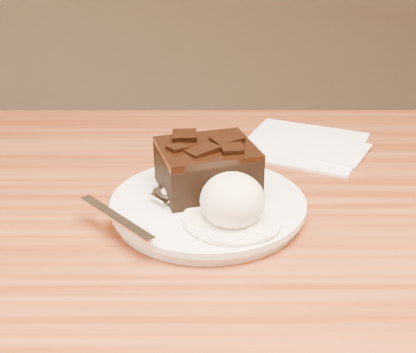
{
  "coord_description": "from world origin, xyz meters",
  "views": [
    {
      "loc": [
        0.01,
        -0.47,
        1.05
      ],
      "look_at": [
        0.02,
        0.07,
        0.79
      ],
      "focal_mm": 48.68,
      "sensor_mm": 36.0,
      "label": 1
    }
  ],
  "objects_px": {
    "brownie": "(207,170)",
    "plate": "(208,207)",
    "spoon": "(169,196)",
    "napkin": "(303,144)",
    "ice_cream_scoop": "(232,201)"
  },
  "relations": [
    {
      "from": "plate",
      "to": "spoon",
      "type": "xyz_separation_m",
      "value": [
        -0.04,
        0.0,
        0.01
      ]
    },
    {
      "from": "plate",
      "to": "napkin",
      "type": "height_order",
      "value": "plate"
    },
    {
      "from": "ice_cream_scoop",
      "to": "brownie",
      "type": "bearing_deg",
      "value": 109.94
    },
    {
      "from": "ice_cream_scoop",
      "to": "spoon",
      "type": "relative_size",
      "value": 0.4
    },
    {
      "from": "plate",
      "to": "ice_cream_scoop",
      "type": "height_order",
      "value": "ice_cream_scoop"
    },
    {
      "from": "plate",
      "to": "ice_cream_scoop",
      "type": "relative_size",
      "value": 3.05
    },
    {
      "from": "spoon",
      "to": "napkin",
      "type": "height_order",
      "value": "spoon"
    },
    {
      "from": "plate",
      "to": "ice_cream_scoop",
      "type": "distance_m",
      "value": 0.06
    },
    {
      "from": "spoon",
      "to": "plate",
      "type": "bearing_deg",
      "value": -42.63
    },
    {
      "from": "plate",
      "to": "napkin",
      "type": "distance_m",
      "value": 0.23
    },
    {
      "from": "spoon",
      "to": "ice_cream_scoop",
      "type": "bearing_deg",
      "value": -76.64
    },
    {
      "from": "plate",
      "to": "napkin",
      "type": "relative_size",
      "value": 1.33
    },
    {
      "from": "ice_cream_scoop",
      "to": "plate",
      "type": "bearing_deg",
      "value": 118.09
    },
    {
      "from": "brownie",
      "to": "plate",
      "type": "bearing_deg",
      "value": -87.36
    },
    {
      "from": "napkin",
      "to": "ice_cream_scoop",
      "type": "bearing_deg",
      "value": -114.67
    }
  ]
}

